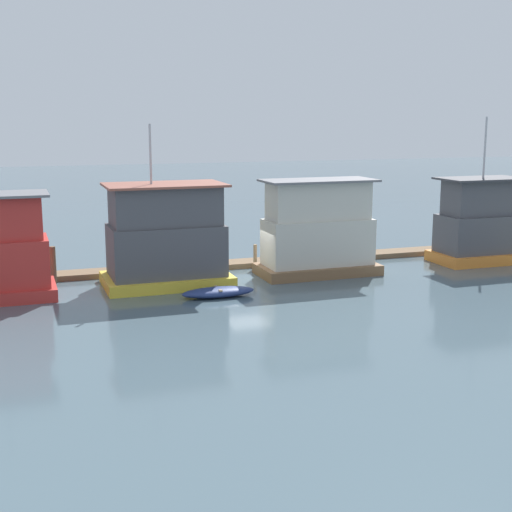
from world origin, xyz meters
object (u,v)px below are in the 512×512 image
(houseboat_brown, at_px, (318,232))
(mooring_post_far_left, at_px, (53,265))
(dinghy_navy, at_px, (218,292))
(mooring_post_near_left, at_px, (255,257))
(houseboat_yellow, at_px, (166,238))
(houseboat_orange, at_px, (480,225))

(houseboat_brown, distance_m, mooring_post_far_left, 14.32)
(dinghy_navy, height_order, mooring_post_near_left, mooring_post_near_left)
(houseboat_brown, distance_m, dinghy_navy, 7.71)
(houseboat_yellow, relative_size, houseboat_orange, 0.96)
(dinghy_navy, height_order, mooring_post_far_left, mooring_post_far_left)
(houseboat_brown, relative_size, dinghy_navy, 1.83)
(houseboat_brown, xyz_separation_m, dinghy_navy, (-6.67, -3.21, -2.16))
(houseboat_yellow, distance_m, mooring_post_far_left, 6.17)
(dinghy_navy, relative_size, mooring_post_far_left, 1.83)
(houseboat_orange, bearing_deg, houseboat_yellow, 179.51)
(houseboat_yellow, height_order, mooring_post_far_left, houseboat_yellow)
(houseboat_brown, bearing_deg, houseboat_orange, 0.09)
(houseboat_orange, xyz_separation_m, dinghy_navy, (-17.28, -3.22, -2.03))
(dinghy_navy, bearing_deg, houseboat_brown, 25.66)
(houseboat_yellow, relative_size, dinghy_navy, 2.29)
(houseboat_yellow, xyz_separation_m, houseboat_brown, (8.49, -0.18, -0.07))
(houseboat_yellow, relative_size, houseboat_brown, 1.25)
(houseboat_orange, height_order, dinghy_navy, houseboat_orange)
(houseboat_orange, xyz_separation_m, mooring_post_far_left, (-24.65, 2.41, -1.29))
(mooring_post_near_left, distance_m, mooring_post_far_left, 11.21)
(houseboat_yellow, bearing_deg, houseboat_brown, -1.21)
(mooring_post_near_left, xyz_separation_m, mooring_post_far_left, (-11.21, 0.00, 0.27))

